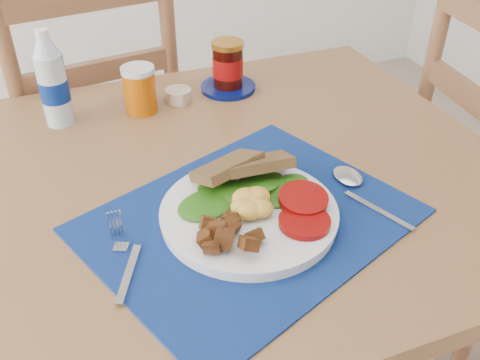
{
  "coord_description": "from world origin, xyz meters",
  "views": [
    {
      "loc": [
        -0.08,
        -0.56,
        1.3
      ],
      "look_at": [
        0.17,
        0.09,
        0.8
      ],
      "focal_mm": 40.0,
      "sensor_mm": 36.0,
      "label": 1
    }
  ],
  "objects_px": {
    "breakfast_plate": "(247,212)",
    "jam_on_saucer": "(228,69)",
    "chair_far": "(93,108)",
    "water_bottle": "(53,84)",
    "juice_glass": "(140,91)"
  },
  "relations": [
    {
      "from": "chair_far",
      "to": "water_bottle",
      "type": "xyz_separation_m",
      "value": [
        -0.09,
        -0.33,
        0.24
      ]
    },
    {
      "from": "chair_far",
      "to": "jam_on_saucer",
      "type": "xyz_separation_m",
      "value": [
        0.29,
        -0.31,
        0.2
      ]
    },
    {
      "from": "chair_far",
      "to": "breakfast_plate",
      "type": "height_order",
      "value": "chair_far"
    },
    {
      "from": "water_bottle",
      "to": "juice_glass",
      "type": "relative_size",
      "value": 2.1
    },
    {
      "from": "chair_far",
      "to": "jam_on_saucer",
      "type": "height_order",
      "value": "chair_far"
    },
    {
      "from": "water_bottle",
      "to": "juice_glass",
      "type": "distance_m",
      "value": 0.17
    },
    {
      "from": "chair_far",
      "to": "water_bottle",
      "type": "distance_m",
      "value": 0.42
    },
    {
      "from": "breakfast_plate",
      "to": "jam_on_saucer",
      "type": "xyz_separation_m",
      "value": [
        0.14,
        0.47,
        0.03
      ]
    },
    {
      "from": "chair_far",
      "to": "breakfast_plate",
      "type": "distance_m",
      "value": 0.81
    },
    {
      "from": "breakfast_plate",
      "to": "water_bottle",
      "type": "relative_size",
      "value": 1.4
    },
    {
      "from": "water_bottle",
      "to": "jam_on_saucer",
      "type": "height_order",
      "value": "water_bottle"
    },
    {
      "from": "breakfast_plate",
      "to": "jam_on_saucer",
      "type": "bearing_deg",
      "value": 61.96
    },
    {
      "from": "jam_on_saucer",
      "to": "breakfast_plate",
      "type": "bearing_deg",
      "value": -106.41
    },
    {
      "from": "water_bottle",
      "to": "jam_on_saucer",
      "type": "distance_m",
      "value": 0.38
    },
    {
      "from": "water_bottle",
      "to": "chair_far",
      "type": "bearing_deg",
      "value": 74.83
    }
  ]
}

